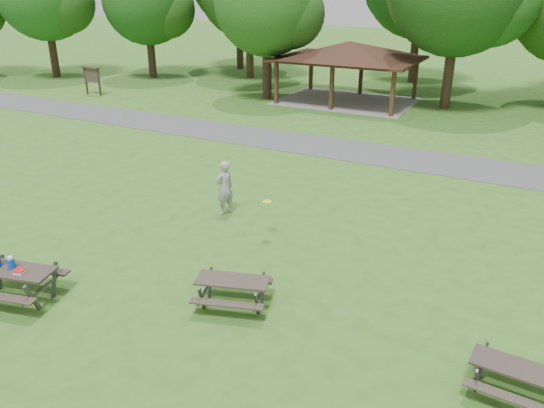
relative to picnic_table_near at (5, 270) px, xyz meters
The scene contains 11 objects.
ground 3.82m from the picnic_table_near, 25.19° to the left, with size 160.00×160.00×0.00m, color #30621C.
asphalt_path 15.97m from the picnic_table_near, 77.76° to the left, with size 120.00×3.20×0.02m, color #454547.
pavilion 25.70m from the picnic_table_near, 91.38° to the left, with size 8.60×7.01×3.76m.
notice_board 25.69m from the picnic_table_near, 130.30° to the left, with size 1.60×0.30×1.88m.
tree_row_b 32.66m from the picnic_table_near, 122.88° to the left, with size 7.14×6.80×9.28m.
tree_row_d 25.24m from the picnic_table_near, 102.92° to the left, with size 6.93×6.60×9.27m.
picnic_table_near is the anchor object (origin of this frame).
picnic_table_middle 5.54m from the picnic_table_near, 24.40° to the left, with size 2.07×1.85×0.75m.
picnic_table_far 11.52m from the picnic_table_near, 10.64° to the left, with size 1.73×1.43×0.72m.
frisbee_in_flight 7.18m from the picnic_table_near, 55.62° to the left, with size 0.33×0.33×0.02m.
frisbee_thrower 7.14m from the picnic_table_near, 74.16° to the left, with size 0.68×0.44×1.86m, color #9A9A9C.
Camera 1 is at (7.51, -8.50, 7.30)m, focal length 35.00 mm.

